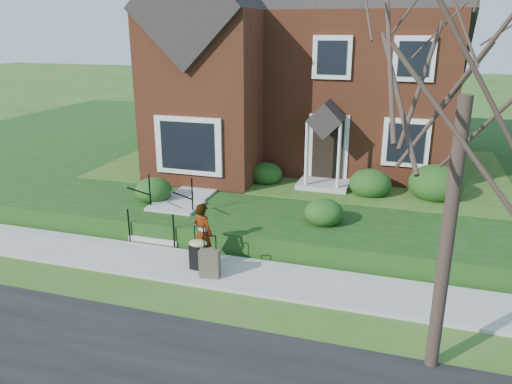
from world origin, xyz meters
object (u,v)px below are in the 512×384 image
at_px(woman, 203,233).
at_px(suitcase_olive, 210,263).
at_px(suitcase_black, 198,253).
at_px(tree_verge, 470,64).
at_px(front_steps, 169,217).

distance_m(woman, suitcase_olive, 0.87).
height_order(woman, suitcase_black, woman).
bearing_deg(tree_verge, front_steps, 150.42).
distance_m(suitcase_olive, tree_verge, 6.80).
bearing_deg(tree_verge, woman, 155.78).
height_order(woman, tree_verge, tree_verge).
relative_size(suitcase_olive, tree_verge, 0.14).
bearing_deg(front_steps, woman, -42.65).
bearing_deg(tree_verge, suitcase_black, 159.11).
relative_size(woman, tree_verge, 0.21).
distance_m(suitcase_black, suitcase_olive, 0.48).
xyz_separation_m(front_steps, woman, (1.72, -1.58, 0.36)).
bearing_deg(suitcase_olive, woman, 115.46).
xyz_separation_m(suitcase_black, tree_verge, (5.14, -1.96, 4.49)).
xyz_separation_m(suitcase_olive, tree_verge, (4.74, -1.69, 4.57)).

